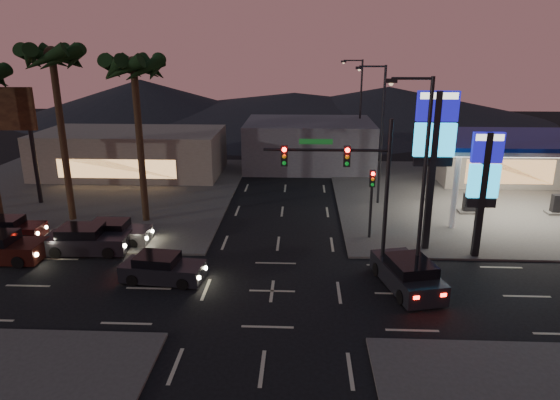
{
  "coord_description": "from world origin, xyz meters",
  "views": [
    {
      "loc": [
        1.35,
        -21.5,
        11.28
      ],
      "look_at": [
        0.15,
        5.1,
        3.0
      ],
      "focal_mm": 32.0,
      "sensor_mm": 36.0,
      "label": 1
    }
  ],
  "objects_px": {
    "pylon_sign_tall": "(435,140)",
    "car_lane_a_front": "(162,269)",
    "traffic_signal_mast": "(351,176)",
    "car_lane_b_mid": "(86,240)",
    "car_lane_b_front": "(114,233)",
    "pylon_sign_short": "(484,176)",
    "gas_station": "(522,143)",
    "car_lane_b_rear": "(9,229)",
    "suv_station": "(408,274)"
  },
  "relations": [
    {
      "from": "traffic_signal_mast",
      "to": "car_lane_b_rear",
      "type": "bearing_deg",
      "value": 168.4
    },
    {
      "from": "pylon_sign_short",
      "to": "car_lane_b_mid",
      "type": "distance_m",
      "value": 22.17
    },
    {
      "from": "traffic_signal_mast",
      "to": "car_lane_b_mid",
      "type": "height_order",
      "value": "traffic_signal_mast"
    },
    {
      "from": "car_lane_b_mid",
      "to": "car_lane_b_rear",
      "type": "distance_m",
      "value": 5.89
    },
    {
      "from": "gas_station",
      "to": "pylon_sign_tall",
      "type": "distance_m",
      "value": 10.01
    },
    {
      "from": "pylon_sign_short",
      "to": "suv_station",
      "type": "distance_m",
      "value": 7.11
    },
    {
      "from": "pylon_sign_short",
      "to": "traffic_signal_mast",
      "type": "xyz_separation_m",
      "value": [
        -7.24,
        -2.51,
        0.57
      ]
    },
    {
      "from": "car_lane_b_front",
      "to": "pylon_sign_short",
      "type": "bearing_deg",
      "value": -3.17
    },
    {
      "from": "pylon_sign_tall",
      "to": "car_lane_a_front",
      "type": "distance_m",
      "value": 15.87
    },
    {
      "from": "pylon_sign_short",
      "to": "car_lane_b_rear",
      "type": "relative_size",
      "value": 1.72
    },
    {
      "from": "car_lane_b_mid",
      "to": "car_lane_b_rear",
      "type": "bearing_deg",
      "value": 161.59
    },
    {
      "from": "gas_station",
      "to": "traffic_signal_mast",
      "type": "height_order",
      "value": "traffic_signal_mast"
    },
    {
      "from": "pylon_sign_tall",
      "to": "car_lane_b_rear",
      "type": "height_order",
      "value": "pylon_sign_tall"
    },
    {
      "from": "car_lane_a_front",
      "to": "car_lane_b_mid",
      "type": "height_order",
      "value": "car_lane_b_mid"
    },
    {
      "from": "pylon_sign_tall",
      "to": "car_lane_a_front",
      "type": "relative_size",
      "value": 2.09
    },
    {
      "from": "pylon_sign_short",
      "to": "car_lane_b_front",
      "type": "bearing_deg",
      "value": 176.83
    },
    {
      "from": "car_lane_b_mid",
      "to": "car_lane_b_rear",
      "type": "height_order",
      "value": "car_lane_b_mid"
    },
    {
      "from": "pylon_sign_tall",
      "to": "car_lane_b_front",
      "type": "bearing_deg",
      "value": 179.53
    },
    {
      "from": "car_lane_a_front",
      "to": "car_lane_b_mid",
      "type": "xyz_separation_m",
      "value": [
        -5.26,
        3.34,
        0.09
      ]
    },
    {
      "from": "car_lane_a_front",
      "to": "gas_station",
      "type": "bearing_deg",
      "value": 27.19
    },
    {
      "from": "car_lane_b_front",
      "to": "car_lane_a_front",
      "type": "bearing_deg",
      "value": -48.57
    },
    {
      "from": "gas_station",
      "to": "car_lane_b_mid",
      "type": "height_order",
      "value": "gas_station"
    },
    {
      "from": "traffic_signal_mast",
      "to": "car_lane_b_front",
      "type": "bearing_deg",
      "value": 164.81
    },
    {
      "from": "gas_station",
      "to": "car_lane_b_mid",
      "type": "xyz_separation_m",
      "value": [
        -26.82,
        -7.73,
        -4.36
      ]
    },
    {
      "from": "car_lane_b_rear",
      "to": "car_lane_b_mid",
      "type": "bearing_deg",
      "value": -18.41
    },
    {
      "from": "pylon_sign_tall",
      "to": "pylon_sign_short",
      "type": "xyz_separation_m",
      "value": [
        2.5,
        -1.0,
        -1.74
      ]
    },
    {
      "from": "car_lane_b_front",
      "to": "car_lane_b_mid",
      "type": "bearing_deg",
      "value": -128.09
    },
    {
      "from": "pylon_sign_short",
      "to": "suv_station",
      "type": "height_order",
      "value": "pylon_sign_short"
    },
    {
      "from": "gas_station",
      "to": "pylon_sign_tall",
      "type": "bearing_deg",
      "value": -139.09
    },
    {
      "from": "gas_station",
      "to": "suv_station",
      "type": "height_order",
      "value": "gas_station"
    },
    {
      "from": "gas_station",
      "to": "car_lane_a_front",
      "type": "height_order",
      "value": "gas_station"
    },
    {
      "from": "car_lane_b_front",
      "to": "car_lane_b_rear",
      "type": "bearing_deg",
      "value": 175.93
    },
    {
      "from": "car_lane_b_mid",
      "to": "suv_station",
      "type": "relative_size",
      "value": 0.95
    },
    {
      "from": "car_lane_a_front",
      "to": "suv_station",
      "type": "distance_m",
      "value": 12.08
    },
    {
      "from": "car_lane_b_front",
      "to": "suv_station",
      "type": "bearing_deg",
      "value": -17.2
    },
    {
      "from": "pylon_sign_tall",
      "to": "car_lane_b_front",
      "type": "xyz_separation_m",
      "value": [
        -18.23,
        0.15,
        -5.75
      ]
    },
    {
      "from": "car_lane_a_front",
      "to": "pylon_sign_short",
      "type": "bearing_deg",
      "value": 12.18
    },
    {
      "from": "car_lane_b_front",
      "to": "car_lane_b_rear",
      "type": "xyz_separation_m",
      "value": [
        -6.67,
        0.47,
        -0.03
      ]
    },
    {
      "from": "pylon_sign_tall",
      "to": "car_lane_b_rear",
      "type": "bearing_deg",
      "value": 178.56
    },
    {
      "from": "car_lane_b_mid",
      "to": "suv_station",
      "type": "bearing_deg",
      "value": -11.88
    },
    {
      "from": "gas_station",
      "to": "suv_station",
      "type": "distance_m",
      "value": 15.44
    },
    {
      "from": "pylon_sign_tall",
      "to": "car_lane_b_rear",
      "type": "distance_m",
      "value": 25.57
    },
    {
      "from": "traffic_signal_mast",
      "to": "car_lane_a_front",
      "type": "bearing_deg",
      "value": -173.49
    },
    {
      "from": "pylon_sign_short",
      "to": "car_lane_b_rear",
      "type": "xyz_separation_m",
      "value": [
        -27.4,
        1.62,
        -4.05
      ]
    },
    {
      "from": "pylon_sign_tall",
      "to": "car_lane_b_mid",
      "type": "bearing_deg",
      "value": -176.34
    },
    {
      "from": "pylon_sign_short",
      "to": "car_lane_a_front",
      "type": "relative_size",
      "value": 1.63
    },
    {
      "from": "pylon_sign_short",
      "to": "traffic_signal_mast",
      "type": "height_order",
      "value": "traffic_signal_mast"
    },
    {
      "from": "traffic_signal_mast",
      "to": "car_lane_b_mid",
      "type": "xyz_separation_m",
      "value": [
        -14.57,
        2.28,
        -4.51
      ]
    },
    {
      "from": "car_lane_b_front",
      "to": "car_lane_b_rear",
      "type": "height_order",
      "value": "car_lane_b_front"
    },
    {
      "from": "gas_station",
      "to": "pylon_sign_short",
      "type": "bearing_deg",
      "value": -123.69
    }
  ]
}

